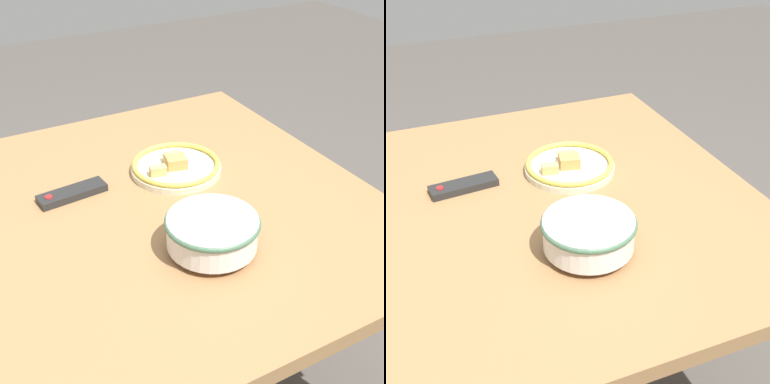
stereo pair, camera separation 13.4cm
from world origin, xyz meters
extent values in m
plane|color=#4C4742|center=(0.00, 0.00, 0.00)|extent=(8.00, 8.00, 0.00)
cube|color=olive|center=(0.00, 0.00, 0.70)|extent=(1.15, 1.03, 0.04)
cylinder|color=olive|center=(0.51, -0.45, 0.34)|extent=(0.06, 0.06, 0.68)
cylinder|color=silver|center=(-0.23, 0.01, 0.72)|extent=(0.09, 0.09, 0.02)
cylinder|color=silver|center=(-0.23, 0.01, 0.77)|extent=(0.20, 0.20, 0.07)
cylinder|color=#C67A33|center=(-0.23, 0.01, 0.76)|extent=(0.18, 0.18, 0.06)
torus|color=#42664C|center=(-0.23, 0.01, 0.79)|extent=(0.21, 0.21, 0.01)
cylinder|color=beige|center=(0.12, -0.09, 0.73)|extent=(0.25, 0.25, 0.02)
torus|color=gold|center=(0.12, -0.09, 0.74)|extent=(0.25, 0.25, 0.01)
cube|color=tan|center=(0.13, -0.09, 0.75)|extent=(0.07, 0.06, 0.03)
cube|color=tan|center=(0.10, -0.02, 0.75)|extent=(0.03, 0.05, 0.03)
cube|color=tan|center=(0.12, -0.09, 0.75)|extent=(0.06, 0.07, 0.03)
cube|color=black|center=(0.14, 0.21, 0.73)|extent=(0.07, 0.19, 0.02)
cylinder|color=red|center=(0.13, 0.27, 0.74)|extent=(0.02, 0.02, 0.00)
camera|label=1|loc=(-1.05, 0.51, 1.48)|focal=50.00mm
camera|label=2|loc=(-1.11, 0.39, 1.48)|focal=50.00mm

